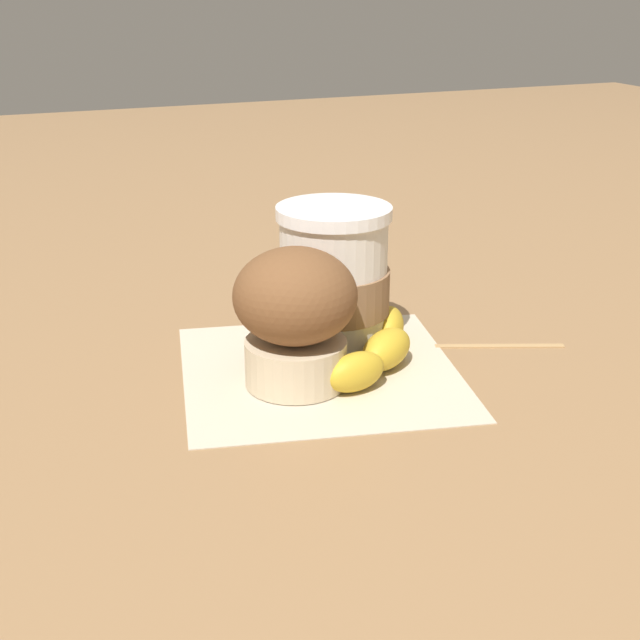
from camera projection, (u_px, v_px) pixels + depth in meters
name	position (u px, v px, depth m)	size (l,w,h in m)	color
ground_plane	(320.00, 372.00, 0.71)	(3.00, 3.00, 0.00)	#936D47
paper_napkin	(320.00, 371.00, 0.71)	(0.22, 0.22, 0.00)	beige
coffee_cup	(334.00, 280.00, 0.74)	(0.09, 0.09, 0.12)	silver
muffin	(295.00, 313.00, 0.67)	(0.09, 0.09, 0.11)	beige
banana	(379.00, 348.00, 0.71)	(0.12, 0.11, 0.03)	gold
wooden_stirrer	(500.00, 345.00, 0.76)	(0.11, 0.01, 0.00)	tan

